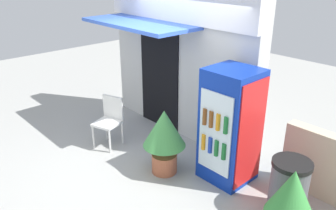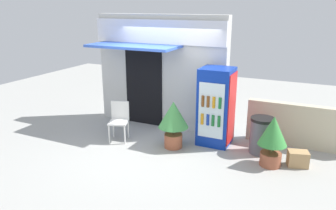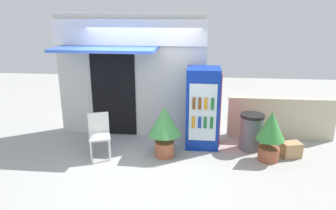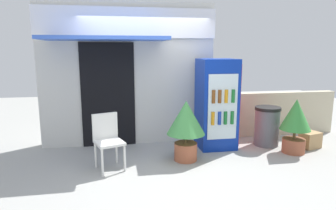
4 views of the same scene
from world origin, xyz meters
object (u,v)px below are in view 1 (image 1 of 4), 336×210
Objects in this scene: drink_cooler at (230,126)px; plastic_chair at (110,118)px; potted_plant_near_shop at (164,134)px; potted_plant_curbside at (291,202)px; trash_bin at (288,188)px.

drink_cooler reaches higher than plastic_chair.
drink_cooler is 2.22m from plastic_chair.
plastic_chair is at bearing -175.20° from potted_plant_near_shop.
potted_plant_near_shop is 2.07m from potted_plant_curbside.
plastic_chair is (-2.07, -0.72, -0.35)m from drink_cooler.
potted_plant_near_shop is at bearing -179.44° from potted_plant_curbside.
potted_plant_curbside is (1.31, -0.59, -0.25)m from drink_cooler.
trash_bin is (1.79, 0.53, -0.27)m from potted_plant_near_shop.
potted_plant_curbside reaches higher than trash_bin.
potted_plant_near_shop reaches higher than plastic_chair.
potted_plant_curbside is 1.30× the size of trash_bin.
plastic_chair is at bearing -177.79° from potted_plant_curbside.
drink_cooler is at bearing 155.81° from potted_plant_curbside.
drink_cooler is 1.14m from trash_bin.
potted_plant_curbside reaches higher than plastic_chair.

